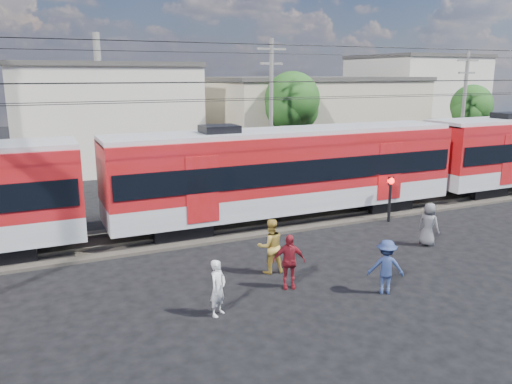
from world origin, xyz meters
TOP-DOWN VIEW (x-y plane):
  - ground at (0.00, 0.00)m, footprint 120.00×120.00m
  - track_bed at (0.00, 8.00)m, footprint 70.00×3.40m
  - rail_near at (0.00, 7.25)m, footprint 70.00×0.12m
  - rail_far at (0.00, 8.75)m, footprint 70.00×0.12m
  - commuter_train at (3.64, 8.00)m, footprint 50.30×3.08m
  - building_midwest at (-2.00, 27.00)m, footprint 12.24×12.24m
  - building_mideast at (14.00, 24.00)m, footprint 16.32×10.20m
  - building_east at (28.00, 28.00)m, footprint 10.20×10.20m
  - utility_pole_mid at (6.00, 15.00)m, footprint 1.80×0.24m
  - utility_pole_east at (20.00, 14.00)m, footprint 1.80×0.24m
  - tree_near at (9.19, 18.09)m, footprint 3.82×3.64m
  - tree_far at (24.19, 17.09)m, footprint 3.36×3.12m
  - pedestrian_a at (-2.57, 0.70)m, footprint 0.70×0.66m
  - pedestrian_b at (0.08, 2.85)m, footprint 0.96×0.78m
  - pedestrian_c at (2.56, -0.05)m, footprint 1.26×1.07m
  - pedestrian_d at (0.06, 1.51)m, footprint 1.10×0.72m
  - pedestrian_e at (6.88, 2.79)m, footprint 0.79×0.96m
  - car_silver at (22.08, 12.81)m, footprint 4.31×1.74m
  - crossing_signal at (7.56, 5.98)m, footprint 0.30×0.30m

SIDE VIEW (x-z plane):
  - ground at x=0.00m, z-range 0.00..0.00m
  - track_bed at x=0.00m, z-range 0.00..0.12m
  - rail_near at x=0.00m, z-range 0.12..0.24m
  - rail_far at x=0.00m, z-range 0.12..0.24m
  - car_silver at x=22.08m, z-range 0.00..1.47m
  - pedestrian_a at x=-2.57m, z-range 0.00..1.61m
  - pedestrian_c at x=2.56m, z-range 0.00..1.69m
  - pedestrian_e at x=6.88m, z-range 0.00..1.70m
  - pedestrian_d at x=0.06m, z-range 0.00..1.74m
  - pedestrian_b at x=0.08m, z-range 0.00..1.87m
  - crossing_signal at x=7.56m, z-range 0.40..2.48m
  - commuter_train at x=3.64m, z-range 0.31..4.49m
  - building_mideast at x=14.00m, z-range 0.01..6.31m
  - building_midwest at x=-2.00m, z-range 0.01..7.31m
  - tree_far at x=24.19m, z-range 1.11..6.87m
  - building_east at x=28.00m, z-range 0.01..8.31m
  - utility_pole_east at x=20.00m, z-range 0.28..8.28m
  - utility_pole_mid at x=6.00m, z-range 0.28..8.78m
  - tree_near at x=9.19m, z-range 1.30..8.02m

